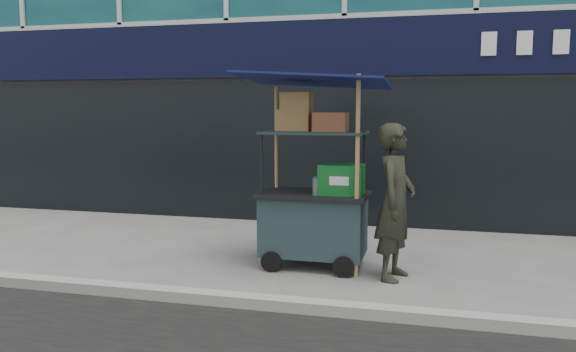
# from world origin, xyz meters

# --- Properties ---
(ground) EXTENTS (80.00, 80.00, 0.00)m
(ground) POSITION_xyz_m (0.00, 0.00, 0.00)
(ground) COLOR #63635E
(ground) RESTS_ON ground
(curb) EXTENTS (80.00, 0.18, 0.12)m
(curb) POSITION_xyz_m (0.00, -0.20, 0.06)
(curb) COLOR #999991
(curb) RESTS_ON ground
(vendor_cart) EXTENTS (1.77, 1.27, 2.37)m
(vendor_cart) POSITION_xyz_m (0.04, 1.37, 0.83)
(vendor_cart) COLOR #19292B
(vendor_cart) RESTS_ON ground
(vendor_man) EXTENTS (0.56, 0.73, 1.78)m
(vendor_man) POSITION_xyz_m (1.02, 1.10, 0.89)
(vendor_man) COLOR black
(vendor_man) RESTS_ON ground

